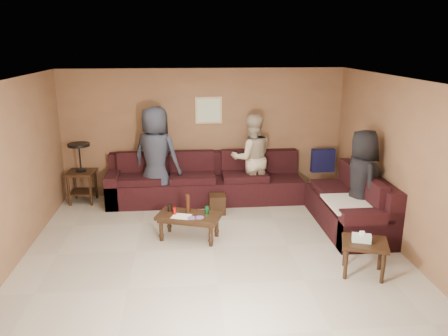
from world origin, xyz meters
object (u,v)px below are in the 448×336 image
at_px(side_table_right, 364,246).
at_px(person_middle, 252,158).
at_px(person_right, 361,182).
at_px(end_table_left, 81,172).
at_px(coffee_table, 189,218).
at_px(person_left, 156,157).
at_px(waste_bin, 217,204).
at_px(sectional_sofa, 251,192).

height_order(side_table_right, person_middle, person_middle).
bearing_deg(person_right, end_table_left, 66.99).
xyz_separation_m(coffee_table, person_middle, (1.24, 1.65, 0.49)).
distance_m(coffee_table, person_left, 1.77).
relative_size(coffee_table, person_left, 0.58).
distance_m(person_left, person_middle, 1.81).
bearing_deg(waste_bin, person_right, -23.15).
relative_size(coffee_table, side_table_right, 1.55).
distance_m(side_table_right, person_left, 4.08).
bearing_deg(person_right, person_left, 62.83).
bearing_deg(waste_bin, sectional_sofa, 12.16).
bearing_deg(side_table_right, waste_bin, 127.02).
relative_size(side_table_right, person_left, 0.37).
xyz_separation_m(end_table_left, person_middle, (3.24, -0.17, 0.24)).
bearing_deg(waste_bin, coffee_table, -117.43).
height_order(end_table_left, side_table_right, end_table_left).
bearing_deg(person_right, waste_bin, 64.19).
relative_size(end_table_left, waste_bin, 3.36).
bearing_deg(side_table_right, person_left, 134.60).
bearing_deg(side_table_right, person_right, 70.76).
xyz_separation_m(sectional_sofa, end_table_left, (-3.17, 0.68, 0.28)).
bearing_deg(coffee_table, person_left, 109.82).
bearing_deg(end_table_left, person_middle, -3.06).
xyz_separation_m(sectional_sofa, person_left, (-1.73, 0.42, 0.61)).
relative_size(end_table_left, person_right, 0.69).
relative_size(waste_bin, person_right, 0.20).
xyz_separation_m(person_middle, person_right, (1.52, -1.59, -0.00)).
bearing_deg(sectional_sofa, person_right, -34.35).
bearing_deg(coffee_table, side_table_right, -29.92).
distance_m(coffee_table, side_table_right, 2.63).
distance_m(coffee_table, waste_bin, 1.15).
bearing_deg(person_middle, side_table_right, 103.81).
distance_m(coffee_table, person_right, 2.80).
height_order(sectional_sofa, person_left, person_left).
relative_size(sectional_sofa, person_left, 2.49).
height_order(end_table_left, person_right, person_right).
bearing_deg(coffee_table, person_middle, 53.19).
bearing_deg(person_right, coffee_table, 88.56).
distance_m(side_table_right, waste_bin, 2.92).
bearing_deg(end_table_left, person_left, -9.89).
bearing_deg(person_middle, person_left, -3.10).
distance_m(side_table_right, person_middle, 3.17).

